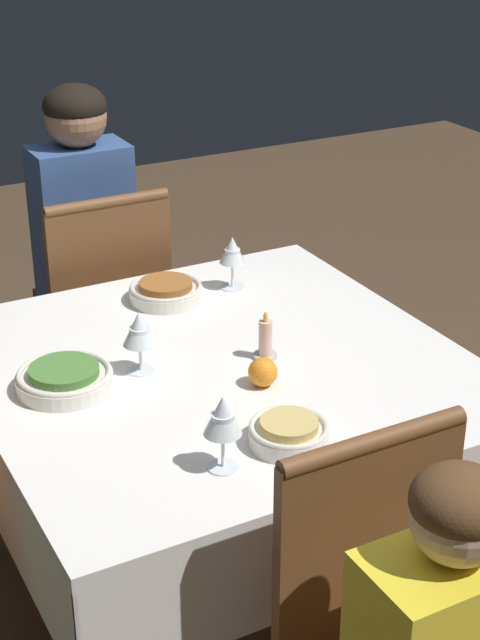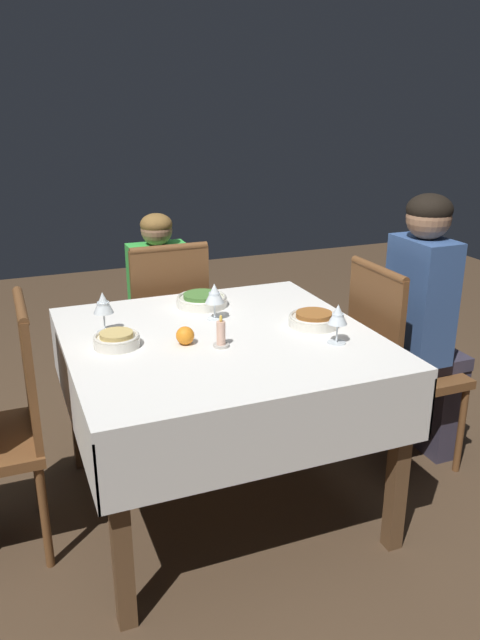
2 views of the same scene
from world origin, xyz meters
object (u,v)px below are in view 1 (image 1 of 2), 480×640
(dining_table, at_px, (218,396))
(bowl_west, at_px, (166,291))
(wine_glass_east, at_px, (223,418))
(chair_west, at_px, (101,319))
(orange_fruit, at_px, (263,372))
(wine_glass_south, at_px, (139,331))
(bowl_east, at_px, (289,432))
(candle_centerpiece, at_px, (265,342))
(bowl_south, at_px, (64,378))
(person_adult_denim, at_px, (80,250))
(wine_glass_west, at_px, (232,252))

(dining_table, height_order, bowl_west, bowl_west)
(bowl_west, distance_m, wine_glass_east, 0.84)
(bowl_west, bearing_deg, dining_table, -5.72)
(chair_west, relative_size, orange_fruit, 14.06)
(wine_glass_south, xyz_separation_m, bowl_east, (0.44, 0.15, -0.08))
(wine_glass_east, height_order, candle_centerpiece, wine_glass_east)
(chair_west, xyz_separation_m, candle_centerpiece, (0.87, 0.12, 0.28))
(bowl_south, relative_size, orange_fruit, 3.24)
(dining_table, distance_m, wine_glass_east, 0.50)
(person_adult_denim, height_order, bowl_west, person_adult_denim)
(dining_table, bearing_deg, candle_centerpiece, 73.29)
(chair_west, distance_m, orange_fruit, 1.02)
(chair_west, bearing_deg, wine_glass_west, 118.35)
(dining_table, relative_size, chair_west, 1.20)
(bowl_west, bearing_deg, wine_glass_east, -16.28)
(bowl_west, distance_m, wine_glass_west, 0.22)
(bowl_south, xyz_separation_m, bowl_east, (0.44, 0.34, 0.00))
(bowl_west, xyz_separation_m, candle_centerpiece, (0.43, 0.07, 0.02))
(person_adult_denim, distance_m, bowl_east, 1.38)
(person_adult_denim, height_order, orange_fruit, person_adult_denim)
(wine_glass_west, bearing_deg, candle_centerpiece, -17.03)
(chair_west, xyz_separation_m, wine_glass_west, (0.45, 0.24, 0.34))
(bowl_west, xyz_separation_m, wine_glass_east, (0.80, -0.23, 0.09))
(bowl_south, bearing_deg, bowl_west, 129.90)
(wine_glass_west, xyz_separation_m, orange_fruit, (0.53, -0.20, -0.07))
(bowl_south, xyz_separation_m, wine_glass_south, (0.01, 0.19, 0.08))
(wine_glass_south, xyz_separation_m, candle_centerpiece, (0.08, 0.30, -0.06))
(bowl_west, height_order, wine_glass_east, wine_glass_east)
(chair_west, relative_size, bowl_west, 4.79)
(dining_table, distance_m, chair_west, 0.84)
(dining_table, xyz_separation_m, wine_glass_west, (-0.38, 0.24, 0.20))
(bowl_west, height_order, wine_glass_south, wine_glass_south)
(wine_glass_west, distance_m, orange_fruit, 0.57)
(bowl_east, bearing_deg, bowl_south, -142.79)
(wine_glass_south, height_order, orange_fruit, wine_glass_south)
(wine_glass_west, bearing_deg, wine_glass_east, -28.88)
(bowl_west, height_order, orange_fruit, orange_fruit)
(candle_centerpiece, bearing_deg, chair_west, -172.41)
(bowl_east, height_order, candle_centerpiece, candle_centerpiece)
(candle_centerpiece, bearing_deg, wine_glass_west, 162.97)
(chair_west, height_order, bowl_south, chair_west)
(orange_fruit, bearing_deg, candle_centerpiece, 148.13)
(person_adult_denim, bearing_deg, dining_table, 90.10)
(wine_glass_south, height_order, wine_glass_east, wine_glass_east)
(dining_table, distance_m, candle_centerpiece, 0.18)
(wine_glass_south, distance_m, bowl_east, 0.47)
(person_adult_denim, height_order, bowl_south, person_adult_denim)
(chair_west, xyz_separation_m, wine_glass_south, (0.79, -0.18, 0.34))
(bowl_east, xyz_separation_m, wine_glass_east, (0.01, -0.16, 0.09))
(bowl_south, xyz_separation_m, wine_glass_east, (0.46, 0.17, 0.09))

